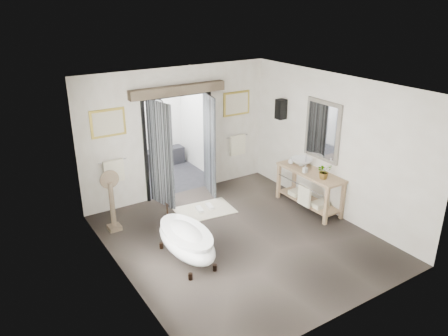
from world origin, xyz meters
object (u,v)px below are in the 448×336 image
at_px(vanity, 309,187).
at_px(basin, 301,162).
at_px(rug, 205,210).
at_px(clawfoot_tub, 186,240).

distance_m(vanity, basin, 0.57).
distance_m(rug, basin, 2.33).
bearing_deg(basin, rug, 158.19).
distance_m(clawfoot_tub, vanity, 3.14).
height_order(clawfoot_tub, basin, basin).
bearing_deg(rug, vanity, -29.45).
xyz_separation_m(clawfoot_tub, basin, (3.20, 0.69, 0.56)).
distance_m(vanity, rug, 2.28).
distance_m(clawfoot_tub, basin, 3.32).
xyz_separation_m(vanity, rug, (-1.94, 1.09, -0.50)).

